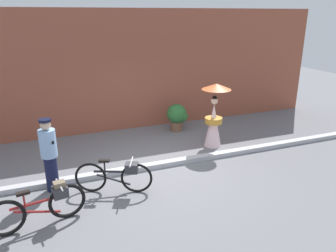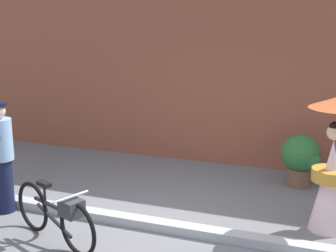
# 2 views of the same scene
# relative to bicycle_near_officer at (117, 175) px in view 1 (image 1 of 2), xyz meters

# --- Properties ---
(ground_plane) EXTENTS (30.00, 30.00, 0.00)m
(ground_plane) POSITION_rel_bicycle_near_officer_xyz_m (1.15, 0.81, -0.39)
(ground_plane) COLOR slate
(building_wall) EXTENTS (14.00, 0.40, 3.77)m
(building_wall) POSITION_rel_bicycle_near_officer_xyz_m (1.15, 4.05, 1.49)
(building_wall) COLOR brown
(building_wall) RESTS_ON ground_plane
(sidewalk_curb) EXTENTS (14.00, 0.20, 0.12)m
(sidewalk_curb) POSITION_rel_bicycle_near_officer_xyz_m (1.15, 0.81, -0.33)
(sidewalk_curb) COLOR #B2B2B7
(sidewalk_curb) RESTS_ON ground_plane
(bicycle_near_officer) EXTENTS (1.54, 0.71, 0.75)m
(bicycle_near_officer) POSITION_rel_bicycle_near_officer_xyz_m (0.00, 0.00, 0.00)
(bicycle_near_officer) COLOR black
(bicycle_near_officer) RESTS_ON ground_plane
(bicycle_far_side) EXTENTS (1.71, 0.49, 0.77)m
(bicycle_far_side) POSITION_rel_bicycle_near_officer_xyz_m (-1.48, -0.64, 0.01)
(bicycle_far_side) COLOR black
(bicycle_far_side) RESTS_ON ground_plane
(person_officer) EXTENTS (0.34, 0.34, 1.60)m
(person_officer) POSITION_rel_bicycle_near_officer_xyz_m (-1.27, 0.58, 0.46)
(person_officer) COLOR #141938
(person_officer) RESTS_ON ground_plane
(person_with_parasol) EXTENTS (0.81, 0.81, 1.80)m
(person_with_parasol) POSITION_rel_bicycle_near_officer_xyz_m (3.14, 1.57, 0.52)
(person_with_parasol) COLOR silver
(person_with_parasol) RESTS_ON ground_plane
(potted_plant_by_door) EXTENTS (0.65, 0.63, 0.87)m
(potted_plant_by_door) POSITION_rel_bicycle_near_officer_xyz_m (2.67, 3.12, 0.10)
(potted_plant_by_door) COLOR brown
(potted_plant_by_door) RESTS_ON ground_plane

